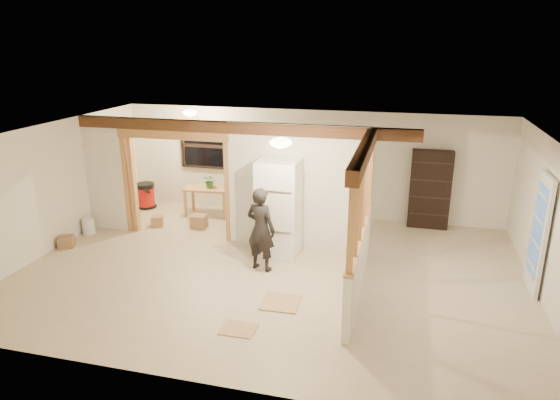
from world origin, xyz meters
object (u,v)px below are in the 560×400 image
(woman, at_px, (261,229))
(work_table, at_px, (208,201))
(refrigerator, at_px, (279,208))
(shop_vac, at_px, (146,195))
(bookshelf, at_px, (430,189))

(woman, bearing_deg, work_table, -34.26)
(refrigerator, distance_m, shop_vac, 4.43)
(refrigerator, relative_size, bookshelf, 1.08)
(work_table, xyz_separation_m, shop_vac, (-1.73, 0.14, -0.02))
(refrigerator, xyz_separation_m, shop_vac, (-3.94, 1.93, -0.63))
(refrigerator, xyz_separation_m, bookshelf, (2.85, 2.27, -0.07))
(woman, height_order, shop_vac, woman)
(refrigerator, xyz_separation_m, work_table, (-2.21, 1.79, -0.61))
(refrigerator, bearing_deg, woman, -100.86)
(woman, relative_size, shop_vac, 2.44)
(woman, bearing_deg, shop_vac, -18.54)
(shop_vac, relative_size, bookshelf, 0.36)
(woman, height_order, work_table, woman)
(refrigerator, height_order, woman, refrigerator)
(woman, distance_m, work_table, 3.30)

